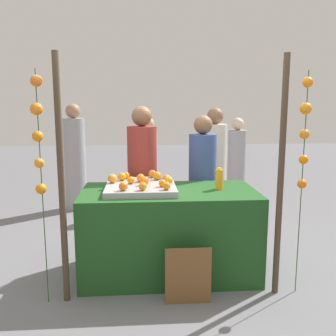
# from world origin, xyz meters

# --- Properties ---
(ground_plane) EXTENTS (24.00, 24.00, 0.00)m
(ground_plane) POSITION_xyz_m (0.00, 0.00, 0.00)
(ground_plane) COLOR slate
(stall_counter) EXTENTS (1.74, 0.88, 0.88)m
(stall_counter) POSITION_xyz_m (0.00, 0.00, 0.44)
(stall_counter) COLOR #1E4C1E
(stall_counter) RESTS_ON ground_plane
(orange_tray) EXTENTS (0.69, 0.75, 0.06)m
(orange_tray) POSITION_xyz_m (-0.28, 0.04, 0.91)
(orange_tray) COLOR #9EA0A5
(orange_tray) RESTS_ON stall_counter
(orange_0) EXTENTS (0.08, 0.08, 0.08)m
(orange_0) POSITION_xyz_m (-0.04, -0.23, 0.97)
(orange_0) COLOR orange
(orange_0) RESTS_ON orange_tray
(orange_1) EXTENTS (0.08, 0.08, 0.08)m
(orange_1) POSITION_xyz_m (-0.48, 0.22, 0.98)
(orange_1) COLOR orange
(orange_1) RESTS_ON orange_tray
(orange_2) EXTENTS (0.08, 0.08, 0.08)m
(orange_2) POSITION_xyz_m (-0.44, -0.24, 0.98)
(orange_2) COLOR orange
(orange_2) RESTS_ON orange_tray
(orange_3) EXTENTS (0.07, 0.07, 0.07)m
(orange_3) POSITION_xyz_m (-0.07, -0.11, 0.97)
(orange_3) COLOR orange
(orange_3) RESTS_ON orange_tray
(orange_4) EXTENTS (0.09, 0.09, 0.09)m
(orange_4) POSITION_xyz_m (-0.57, 0.11, 0.98)
(orange_4) COLOR orange
(orange_4) RESTS_ON orange_tray
(orange_5) EXTENTS (0.09, 0.09, 0.09)m
(orange_5) POSITION_xyz_m (-0.11, 0.23, 0.98)
(orange_5) COLOR orange
(orange_5) RESTS_ON orange_tray
(orange_6) EXTENTS (0.08, 0.08, 0.08)m
(orange_6) POSITION_xyz_m (-0.26, -0.24, 0.97)
(orange_6) COLOR orange
(orange_6) RESTS_ON orange_tray
(orange_7) EXTENTS (0.07, 0.07, 0.07)m
(orange_7) POSITION_xyz_m (-0.38, 0.06, 0.97)
(orange_7) COLOR orange
(orange_7) RESTS_ON orange_tray
(orange_8) EXTENTS (0.08, 0.08, 0.08)m
(orange_8) POSITION_xyz_m (-0.02, 0.11, 0.98)
(orange_8) COLOR orange
(orange_8) RESTS_ON orange_tray
(orange_9) EXTENTS (0.07, 0.07, 0.07)m
(orange_9) POSITION_xyz_m (-0.44, 0.32, 0.97)
(orange_9) COLOR orange
(orange_9) RESTS_ON orange_tray
(orange_10) EXTENTS (0.09, 0.09, 0.09)m
(orange_10) POSITION_xyz_m (-0.25, -0.03, 0.98)
(orange_10) COLOR orange
(orange_10) RESTS_ON orange_tray
(orange_11) EXTENTS (0.08, 0.08, 0.08)m
(orange_11) POSITION_xyz_m (-0.28, 0.14, 0.98)
(orange_11) COLOR orange
(orange_11) RESTS_ON orange_tray
(orange_12) EXTENTS (0.08, 0.08, 0.08)m
(orange_12) POSITION_xyz_m (-0.16, 0.36, 0.98)
(orange_12) COLOR orange
(orange_12) RESTS_ON orange_tray
(orange_13) EXTENTS (0.09, 0.09, 0.09)m
(orange_13) POSITION_xyz_m (-0.01, -0.01, 0.98)
(orange_13) COLOR orange
(orange_13) RESTS_ON orange_tray
(juice_bottle) EXTENTS (0.08, 0.08, 0.22)m
(juice_bottle) POSITION_xyz_m (0.51, 0.01, 0.98)
(juice_bottle) COLOR orange
(juice_bottle) RESTS_ON stall_counter
(chalkboard_sign) EXTENTS (0.40, 0.03, 0.52)m
(chalkboard_sign) POSITION_xyz_m (0.12, -0.61, 0.25)
(chalkboard_sign) COLOR brown
(chalkboard_sign) RESTS_ON ground_plane
(vendor_left) EXTENTS (0.34, 0.34, 1.70)m
(vendor_left) POSITION_xyz_m (-0.26, 0.66, 0.79)
(vendor_left) COLOR maroon
(vendor_left) RESTS_ON ground_plane
(vendor_right) EXTENTS (0.32, 0.32, 1.60)m
(vendor_right) POSITION_xyz_m (0.44, 0.63, 0.74)
(vendor_right) COLOR #384C8C
(vendor_right) RESTS_ON ground_plane
(crowd_person_0) EXTENTS (0.30, 0.30, 1.50)m
(crowd_person_0) POSITION_xyz_m (1.32, 2.44, 0.70)
(crowd_person_0) COLOR #99999E
(crowd_person_0) RESTS_ON ground_plane
(crowd_person_1) EXTENTS (0.33, 0.33, 1.67)m
(crowd_person_1) POSITION_xyz_m (0.76, 1.52, 0.78)
(crowd_person_1) COLOR beige
(crowd_person_1) RESTS_ON ground_plane
(crowd_person_2) EXTENTS (0.35, 0.35, 1.72)m
(crowd_person_2) POSITION_xyz_m (-1.35, 2.52, 0.80)
(crowd_person_2) COLOR #99999E
(crowd_person_2) RESTS_ON ground_plane
(crowd_person_3) EXTENTS (0.30, 0.30, 1.52)m
(crowd_person_3) POSITION_xyz_m (-0.16, 2.28, 0.71)
(crowd_person_3) COLOR #99999E
(crowd_person_3) RESTS_ON ground_plane
(canopy_post_left) EXTENTS (0.06, 0.06, 2.15)m
(canopy_post_left) POSITION_xyz_m (-0.95, -0.48, 1.08)
(canopy_post_left) COLOR #473828
(canopy_post_left) RESTS_ON ground_plane
(canopy_post_right) EXTENTS (0.06, 0.06, 2.15)m
(canopy_post_right) POSITION_xyz_m (0.95, -0.48, 1.08)
(canopy_post_right) COLOR #473828
(canopy_post_right) RESTS_ON ground_plane
(garland_strand_left) EXTENTS (0.11, 0.11, 2.01)m
(garland_strand_left) POSITION_xyz_m (-1.11, -0.51, 1.49)
(garland_strand_left) COLOR #2D4C23
(garland_strand_left) RESTS_ON ground_plane
(garland_strand_right) EXTENTS (0.11, 0.11, 2.01)m
(garland_strand_right) POSITION_xyz_m (1.14, -0.48, 1.50)
(garland_strand_right) COLOR #2D4C23
(garland_strand_right) RESTS_ON ground_plane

